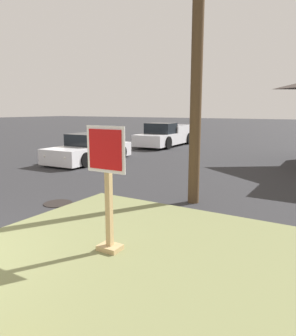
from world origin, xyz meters
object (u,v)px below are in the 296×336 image
Objects in this scene: stop_sign at (108,193)px; parked_sedan_white at (90,149)px; pickup_truck_white at (165,136)px; manhole_cover at (58,203)px.

stop_sign is 9.66m from parked_sedan_white.
stop_sign reaches higher than pickup_truck_white.
pickup_truck_white is at bearing 89.67° from parked_sedan_white.
parked_sedan_white is (-3.75, 5.46, 0.53)m from manhole_cover.
manhole_cover is 6.65m from parked_sedan_white.
stop_sign is 0.37× the size of pickup_truck_white.
stop_sign is at bearing -28.94° from manhole_cover.
pickup_truck_white reaches higher than parked_sedan_white.
parked_sedan_white is at bearing 133.14° from stop_sign.
pickup_truck_white is at bearing 106.40° from manhole_cover.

